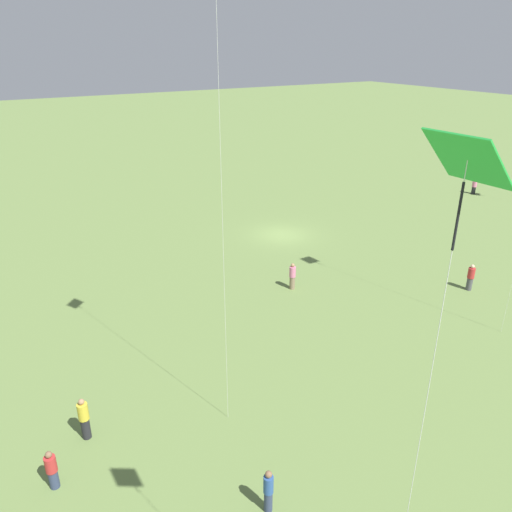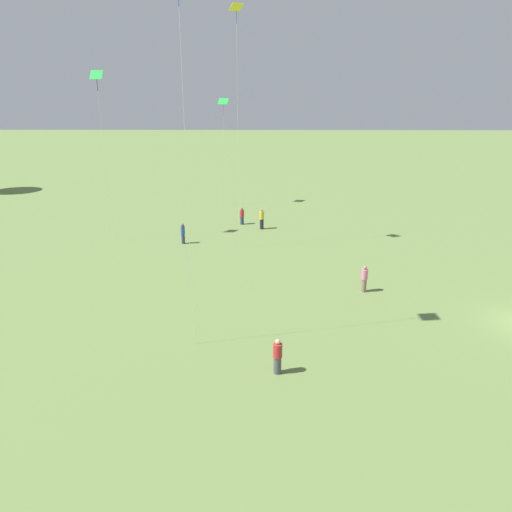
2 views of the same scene
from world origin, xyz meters
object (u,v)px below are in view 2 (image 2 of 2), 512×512
object	(u,v)px
person_1	(262,219)
kite_2	(97,82)
person_2	(364,279)
person_5	(278,357)
person_3	(183,233)
kite_1	(236,24)
kite_0	(223,105)
person_4	(242,216)

from	to	relation	value
person_1	kite_2	distance (m)	17.97
person_2	person_5	world-z (taller)	person_2
person_3	person_5	xyz separation A→B (m)	(-19.79, -7.32, -0.02)
person_1	kite_1	bearing A→B (deg)	-179.84
person_2	kite_0	world-z (taller)	kite_0
person_5	kite_0	size ratio (longest dim) A/B	0.16
person_2	person_3	xyz separation A→B (m)	(10.10, 13.25, 0.01)
person_2	kite_0	distance (m)	28.09
kite_0	kite_1	bearing A→B (deg)	-27.55
person_2	kite_0	bearing A→B (deg)	-26.25
person_5	kite_1	size ratio (longest dim) A/B	0.10
person_1	person_5	bearing A→B (deg)	-159.21
kite_0	kite_1	xyz separation A→B (m)	(-14.94, -2.13, 6.17)
person_4	kite_2	bearing A→B (deg)	146.12
person_3	person_4	xyz separation A→B (m)	(6.09, -4.75, -0.09)
person_4	kite_0	bearing A→B (deg)	47.55
person_1	kite_0	bearing A→B (deg)	42.13
person_3	person_1	bearing A→B (deg)	-66.40
person_2	person_4	world-z (taller)	person_2
person_2	person_3	bearing A→B (deg)	2.64
person_4	kite_1	distance (m)	17.51
kite_2	person_4	bearing A→B (deg)	67.30
person_2	kite_2	size ratio (longest dim) A/B	0.13
person_2	kite_1	xyz separation A→B (m)	(9.15, 8.49, 15.95)
kite_0	kite_1	world-z (taller)	kite_1
person_5	kite_2	bearing A→B (deg)	-35.01
person_3	person_4	bearing A→B (deg)	-48.51
person_5	kite_0	bearing A→B (deg)	-60.16
kite_2	kite_1	bearing A→B (deg)	32.59
person_4	person_5	size ratio (longest dim) A/B	0.92
person_2	kite_1	world-z (taller)	kite_1
person_4	kite_0	distance (m)	12.82
person_1	person_5	xyz separation A→B (m)	(-24.29, -0.68, -0.08)
kite_2	person_3	bearing A→B (deg)	32.76
person_1	person_3	size ratio (longest dim) A/B	1.08
person_3	kite_1	distance (m)	16.67
kite_0	kite_2	xyz separation A→B (m)	(-12.76, 8.99, 2.25)
person_5	kite_1	distance (m)	24.82
kite_2	kite_0	bearing A→B (deg)	98.53
person_3	kite_0	distance (m)	17.27
person_3	kite_1	bearing A→B (deg)	-111.85
person_2	person_4	size ratio (longest dim) A/B	1.09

